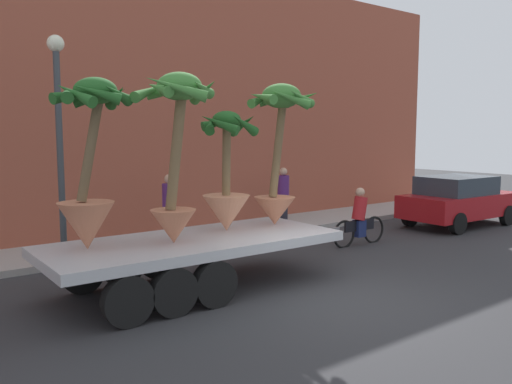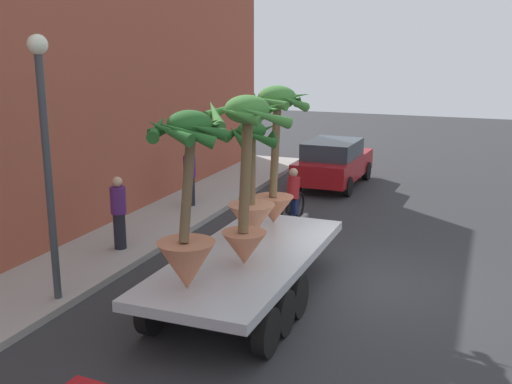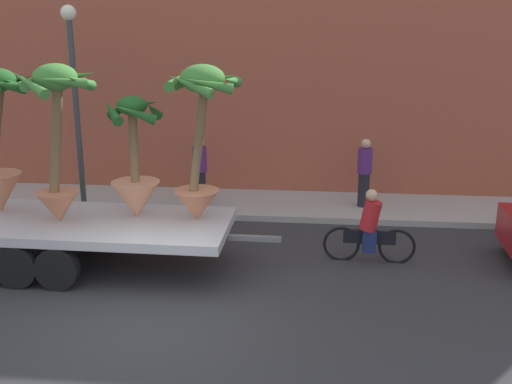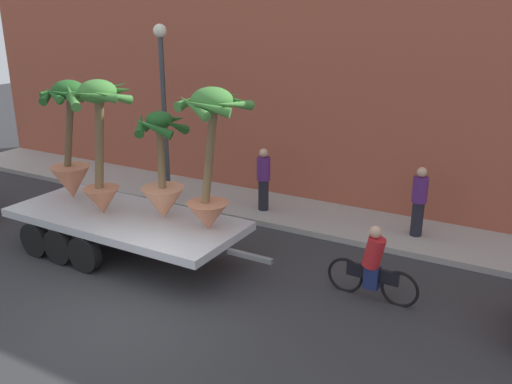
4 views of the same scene
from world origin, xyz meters
name	(u,v)px [view 4 (image 4 of 4)]	position (x,y,z in m)	size (l,w,h in m)	color
ground_plane	(127,316)	(0.00, 0.00, 0.00)	(60.00, 60.00, 0.00)	#2D2D30
sidewalk	(278,210)	(0.00, 6.10, 0.07)	(24.00, 2.20, 0.15)	#A39E99
building_facade	(308,65)	(0.00, 7.80, 3.85)	(24.00, 1.20, 7.70)	#9E4C38
flatbed_trailer	(117,222)	(-2.03, 2.00, 0.76)	(6.51, 2.33, 0.98)	#B7BABF
potted_palm_rear	(162,179)	(-0.86, 2.27, 1.89)	(1.20, 1.15, 2.37)	tan
potted_palm_middle	(210,154)	(0.43, 2.22, 2.61)	(1.36, 1.41, 2.97)	#C17251
potted_palm_front	(100,140)	(-2.19, 1.87, 2.67)	(1.52, 1.68, 2.99)	#C17251
potted_palm_extra	(70,147)	(-3.59, 2.29, 2.27)	(1.36, 1.35, 2.85)	#C17251
cyclist	(373,267)	(3.69, 2.84, 0.67)	(1.84, 0.36, 1.54)	black
pedestrian_near_gate	(264,178)	(-0.29, 5.78, 1.04)	(0.36, 0.36, 1.71)	black
pedestrian_far_left	(419,200)	(3.77, 6.02, 1.04)	(0.36, 0.36, 1.71)	black
street_lamp	(163,91)	(-3.15, 5.30, 3.23)	(0.36, 0.36, 4.83)	#383D42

